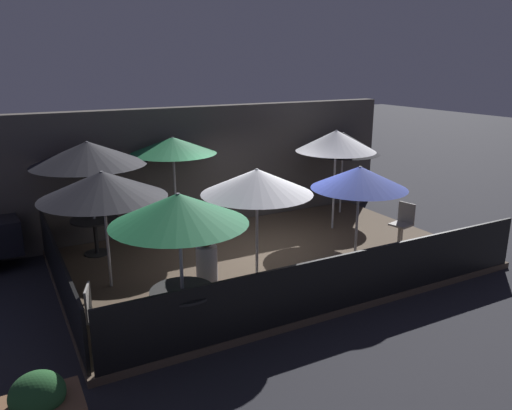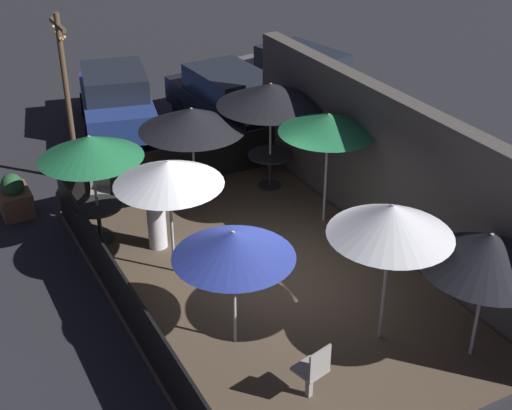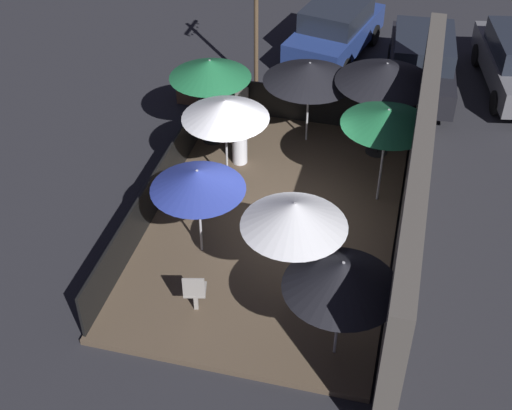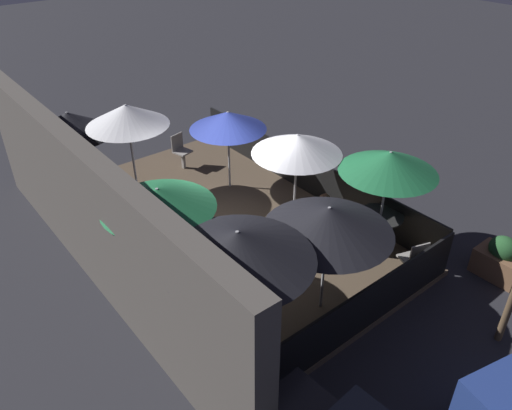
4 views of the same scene
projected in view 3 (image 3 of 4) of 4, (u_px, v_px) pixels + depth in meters
The scene contains 22 objects.
ground_plane at pixel (273, 224), 15.38m from camera, with size 60.00×60.00×0.00m, color #26262B.
patio_deck at pixel (273, 221), 15.34m from camera, with size 8.23×5.17×0.12m.
building_wall at pixel (415, 188), 13.90m from camera, with size 9.83×0.36×3.01m.
fence_front at pixel (160, 184), 15.49m from camera, with size 8.03×0.05×0.95m.
fence_side_left at pixel (310, 105), 18.08m from camera, with size 0.05×4.97×0.95m.
patio_umbrella_0 at pixel (386, 73), 15.96m from camera, with size 2.29×2.29×2.38m.
patio_umbrella_1 at pixel (210, 69), 16.48m from camera, with size 1.93×1.93×2.18m.
patio_umbrella_2 at pixel (388, 117), 14.53m from camera, with size 1.92×1.92×2.31m.
patio_umbrella_3 at pixel (294, 214), 12.08m from camera, with size 1.87×1.87×2.38m.
patio_umbrella_4 at pixel (310, 72), 16.53m from camera, with size 2.18×2.18×2.12m.
patio_umbrella_5 at pixel (342, 275), 11.31m from camera, with size 1.94×1.94×2.15m.
patio_umbrella_6 at pixel (225, 109), 15.04m from camera, with size 1.89×1.89×2.20m.
patio_umbrella_7 at pixel (197, 180), 13.43m from camera, with size 1.84×1.84×2.00m.
dining_table_0 at pixel (379, 130), 16.91m from camera, with size 0.97×0.97×0.77m.
dining_table_1 at pixel (212, 119), 17.34m from camera, with size 0.94×0.94×0.75m.
patio_chair_0 at pixel (239, 102), 18.19m from camera, with size 0.51×0.51×0.90m.
patio_chair_1 at pixel (195, 291), 12.92m from camera, with size 0.48×0.48×0.94m.
patron_0 at pixel (240, 142), 16.62m from camera, with size 0.43×0.43×1.23m.
planter_box at pixel (192, 84), 19.33m from camera, with size 0.89×0.63×0.90m.
light_post at pixel (256, 16), 18.61m from camera, with size 1.10×0.12×3.83m.
parked_car_0 at pixel (336, 29), 20.97m from camera, with size 4.24×2.54×1.62m.
parked_car_1 at pixel (422, 62), 19.38m from camera, with size 4.36×2.01×1.62m.
Camera 3 is at (11.46, 2.50, 9.95)m, focal length 50.00 mm.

